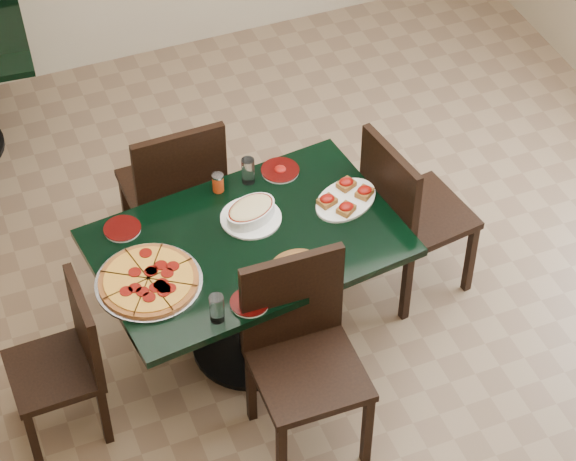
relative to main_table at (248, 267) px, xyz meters
name	(u,v)px	position (x,y,z in m)	size (l,w,h in m)	color
floor	(310,347)	(0.27, -0.13, -0.57)	(5.50, 5.50, 0.00)	brown
main_table	(248,267)	(0.00, 0.00, 0.00)	(1.49, 1.05, 0.75)	black
chair_far	(176,188)	(-0.15, 0.66, 0.00)	(0.48, 0.48, 1.00)	black
chair_near	(301,345)	(0.05, -0.53, 0.00)	(0.48, 0.48, 1.00)	black
chair_right	(406,209)	(0.87, 0.10, -0.01)	(0.52, 0.52, 0.98)	black
chair_left	(68,357)	(-0.91, -0.13, -0.10)	(0.40, 0.40, 0.84)	black
pepperoni_pizza	(149,281)	(-0.50, -0.10, 0.20)	(0.48, 0.48, 0.04)	#B4B4BB
lasagna_casserole	(251,212)	(0.06, 0.12, 0.23)	(0.30, 0.29, 0.09)	white
bread_basket	(294,264)	(0.13, -0.26, 0.22)	(0.22, 0.16, 0.09)	brown
bruschetta_platter	(346,198)	(0.52, 0.07, 0.21)	(0.42, 0.37, 0.05)	white
side_plate_near	(250,303)	(-0.13, -0.37, 0.19)	(0.17, 0.17, 0.02)	white
side_plate_far_r	(280,170)	(0.31, 0.38, 0.19)	(0.19, 0.19, 0.03)	white
side_plate_far_l	(122,229)	(-0.52, 0.27, 0.19)	(0.17, 0.17, 0.02)	white
napkin_setting	(261,288)	(-0.05, -0.31, 0.18)	(0.15, 0.15, 0.01)	silver
water_glass_a	(248,171)	(0.14, 0.38, 0.25)	(0.06, 0.06, 0.14)	silver
water_glass_b	(217,308)	(-0.28, -0.40, 0.25)	(0.06, 0.06, 0.14)	silver
pepper_shaker	(218,183)	(-0.01, 0.37, 0.23)	(0.06, 0.06, 0.10)	#C54615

